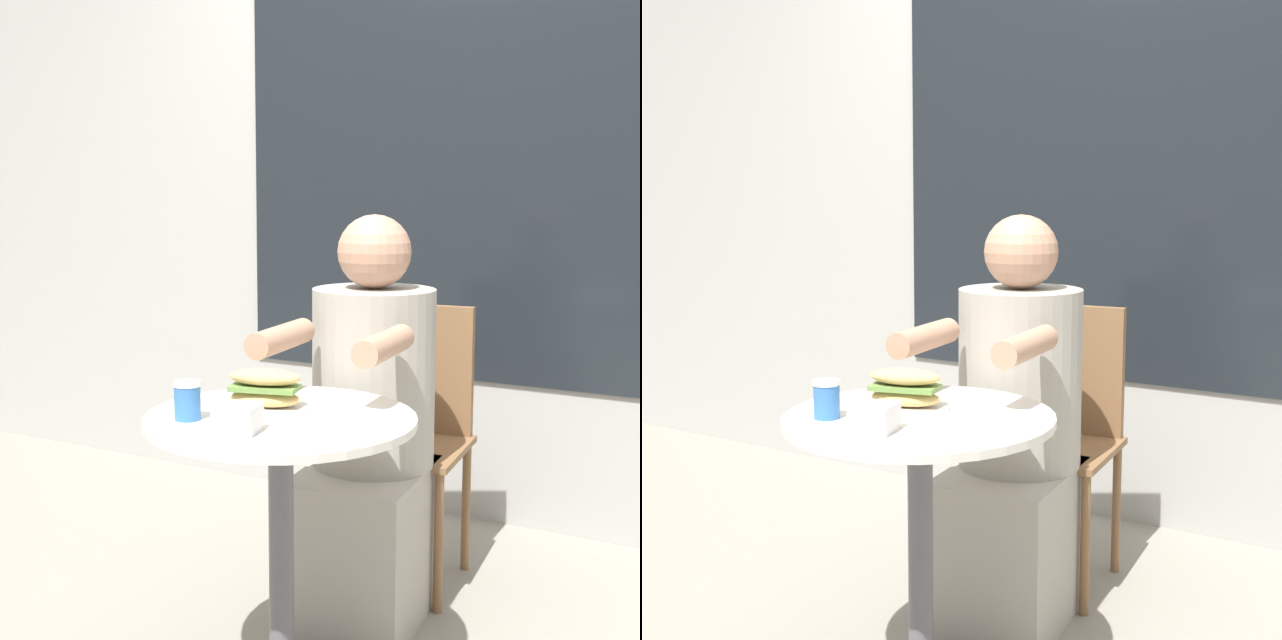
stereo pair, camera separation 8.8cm
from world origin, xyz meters
TOP-DOWN VIEW (x-y plane):
  - storefront_wall at (-0.00, 1.44)m, footprint 8.00×0.09m
  - cafe_table at (0.00, 0.00)m, footprint 0.64×0.64m
  - diner_chair at (-0.03, 0.86)m, footprint 0.42×0.42m
  - seated_diner at (-0.02, 0.51)m, footprint 0.40×0.65m
  - sandwich_on_plate at (-0.06, 0.03)m, footprint 0.21×0.21m
  - drink_cup at (-0.17, -0.14)m, footprint 0.06×0.06m
  - napkin_box at (-0.01, -0.17)m, footprint 0.11×0.11m

SIDE VIEW (x-z plane):
  - seated_diner at x=-0.02m, z-range -0.08..1.09m
  - cafe_table at x=0.00m, z-range 0.16..0.88m
  - diner_chair at x=-0.03m, z-range 0.09..0.96m
  - napkin_box at x=-0.01m, z-range 0.72..0.78m
  - sandwich_on_plate at x=-0.06m, z-range 0.71..0.81m
  - drink_cup at x=-0.17m, z-range 0.72..0.81m
  - storefront_wall at x=0.00m, z-range 0.00..2.80m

